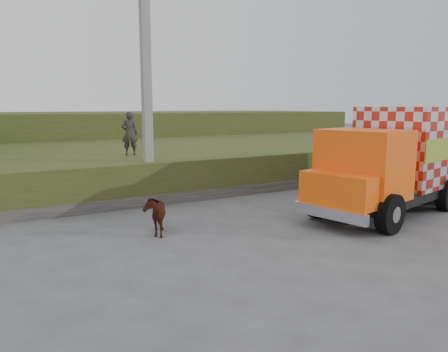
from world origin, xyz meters
TOP-DOWN VIEW (x-y plane):
  - ground at (0.00, 0.00)m, footprint 120.00×120.00m
  - embankment at (0.00, 10.00)m, footprint 40.00×12.00m
  - embankment_far at (0.00, 22.00)m, footprint 40.00×12.00m
  - retaining_strip at (-2.00, 4.20)m, footprint 16.00×0.50m
  - utility_pole at (-1.00, 4.60)m, footprint 1.20×0.30m
  - cargo_truck at (6.10, -0.50)m, footprint 8.03×4.06m
  - cow at (-2.23, 0.88)m, footprint 1.01×1.46m
  - pedestrian at (-0.91, 6.93)m, footprint 0.73×0.58m

SIDE VIEW (x-z plane):
  - ground at x=0.00m, z-range 0.00..0.00m
  - retaining_strip at x=-2.00m, z-range 0.00..0.40m
  - cow at x=-2.23m, z-range 0.00..1.12m
  - embankment at x=0.00m, z-range 0.00..1.50m
  - embankment_far at x=0.00m, z-range 0.00..3.00m
  - cargo_truck at x=6.10m, z-range 0.05..3.48m
  - pedestrian at x=-0.91m, z-range 1.50..3.24m
  - utility_pole at x=-1.00m, z-range 0.08..8.07m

